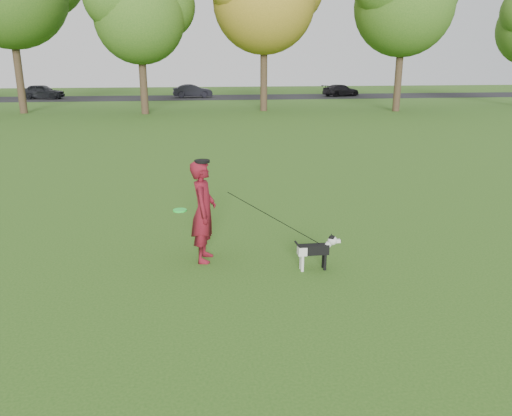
{
  "coord_description": "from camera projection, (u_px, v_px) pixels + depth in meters",
  "views": [
    {
      "loc": [
        -1.32,
        -8.25,
        3.36
      ],
      "look_at": [
        -0.22,
        -0.21,
        0.95
      ],
      "focal_mm": 35.0,
      "sensor_mm": 36.0,
      "label": 1
    }
  ],
  "objects": [
    {
      "name": "car_mid",
      "position": [
        192.0,
        91.0,
        46.69
      ],
      "size": [
        3.72,
        1.53,
        1.2
      ],
      "primitive_type": "imported",
      "rotation": [
        0.0,
        0.0,
        1.64
      ],
      "color": "black",
      "rests_on": "road"
    },
    {
      "name": "man",
      "position": [
        204.0,
        211.0,
        8.51
      ],
      "size": [
        0.53,
        0.71,
        1.77
      ],
      "primitive_type": "imported",
      "rotation": [
        0.0,
        0.0,
        1.4
      ],
      "color": "#5D0D18",
      "rests_on": "ground"
    },
    {
      "name": "man_held_items",
      "position": [
        275.0,
        219.0,
        8.33
      ],
      "size": [
        2.46,
        0.81,
        1.37
      ],
      "color": "#1DEC39",
      "rests_on": "ground"
    },
    {
      "name": "road",
      "position": [
        200.0,
        97.0,
        46.96
      ],
      "size": [
        120.0,
        7.0,
        0.02
      ],
      "primitive_type": "cube",
      "color": "black",
      "rests_on": "ground"
    },
    {
      "name": "dog",
      "position": [
        317.0,
        248.0,
        8.24
      ],
      "size": [
        0.8,
        0.16,
        0.61
      ],
      "color": "black",
      "rests_on": "ground"
    },
    {
      "name": "car_right",
      "position": [
        341.0,
        90.0,
        48.59
      ],
      "size": [
        4.07,
        2.68,
        1.1
      ],
      "primitive_type": "imported",
      "rotation": [
        0.0,
        0.0,
        1.9
      ],
      "color": "black",
      "rests_on": "road"
    },
    {
      "name": "ground",
      "position": [
        266.0,
        255.0,
        8.97
      ],
      "size": [
        120.0,
        120.0,
        0.0
      ],
      "primitive_type": "plane",
      "color": "#285116",
      "rests_on": "ground"
    },
    {
      "name": "car_left",
      "position": [
        42.0,
        92.0,
        44.92
      ],
      "size": [
        3.95,
        2.0,
        1.29
      ],
      "primitive_type": "imported",
      "rotation": [
        0.0,
        0.0,
        1.44
      ],
      "color": "black",
      "rests_on": "road"
    }
  ]
}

